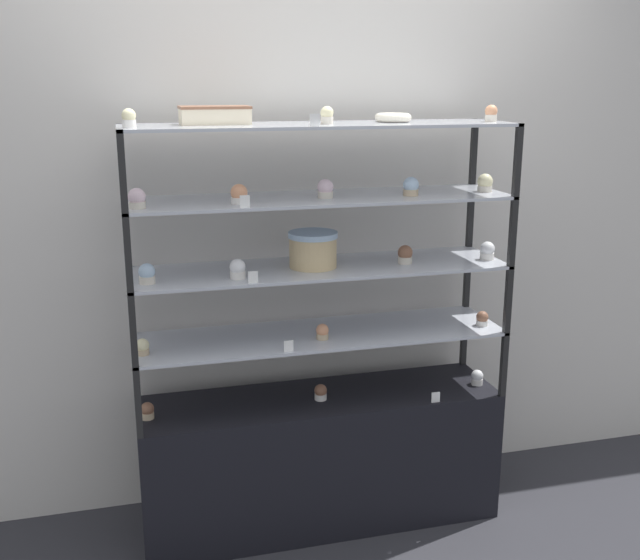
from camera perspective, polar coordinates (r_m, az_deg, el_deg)
The scene contains 33 objects.
ground_plane at distance 3.43m, azimuth -0.00°, elevation -17.61°, with size 20.00×20.00×0.00m, color #2D2D33.
back_wall at distance 3.27m, azimuth -1.57°, elevation 5.35°, with size 8.00×0.05×2.60m.
display_base at distance 3.28m, azimuth -0.00°, elevation -13.41°, with size 1.50×0.40×0.57m.
display_riser_lower at distance 3.06m, azimuth -0.00°, elevation -4.35°, with size 1.50×0.40×0.28m.
display_riser_middle at distance 2.98m, azimuth -0.00°, elevation 0.72°, with size 1.50×0.40×0.28m.
display_riser_upper at distance 2.92m, azimuth -0.00°, elevation 6.03°, with size 1.50×0.40×0.28m.
display_riser_top at distance 2.89m, azimuth -0.00°, elevation 11.50°, with size 1.50×0.40×0.28m.
layer_cake_centerpiece at distance 2.95m, azimuth -0.53°, elevation 2.34°, with size 0.20×0.20×0.14m.
sheet_cake_frosted at distance 2.86m, azimuth -8.04°, elevation 12.34°, with size 0.26×0.16×0.07m.
cupcake_0 at distance 3.03m, azimuth -13.01°, elevation -9.69°, with size 0.05×0.05×0.07m.
cupcake_1 at distance 3.12m, azimuth 0.05°, elevation -8.55°, with size 0.05×0.05×0.07m.
cupcake_2 at distance 3.33m, azimuth 11.88°, elevation -7.28°, with size 0.05×0.05×0.07m.
price_tag_0 at distance 3.13m, azimuth 8.81°, elevation -8.83°, with size 0.04×0.00×0.04m.
cupcake_3 at distance 2.89m, azimuth -13.38°, elevation -4.99°, with size 0.05×0.05×0.06m.
cupcake_4 at distance 2.98m, azimuth 0.18°, elevation -3.97°, with size 0.05×0.05×0.06m.
cupcake_5 at distance 3.21m, azimuth 12.26°, elevation -2.90°, with size 0.05×0.05×0.06m.
price_tag_1 at distance 2.85m, azimuth -2.40°, elevation -5.06°, with size 0.04×0.00×0.04m.
cupcake_6 at distance 2.79m, azimuth -13.05°, elevation 0.45°, with size 0.06×0.06×0.08m.
cupcake_7 at distance 2.80m, azimuth -6.30°, elevation 0.82°, with size 0.06×0.06×0.08m.
cupcake_8 at distance 3.04m, azimuth 6.50°, elevation 1.92°, with size 0.06×0.06×0.08m.
cupcake_9 at distance 3.16m, azimuth 12.62°, elevation 2.17°, with size 0.06×0.06×0.08m.
price_tag_2 at distance 2.74m, azimuth -5.12°, elevation 0.22°, with size 0.04×0.00×0.04m.
cupcake_10 at distance 2.72m, azimuth -13.78°, elevation 6.02°, with size 0.06×0.06×0.07m.
cupcake_11 at distance 2.76m, azimuth -6.19°, elevation 6.49°, with size 0.06×0.06×0.07m.
cupcake_12 at distance 2.89m, azimuth 0.41°, elevation 6.94°, with size 0.06×0.06×0.07m.
cupcake_13 at distance 2.97m, azimuth 6.94°, elevation 7.06°, with size 0.06×0.06×0.07m.
cupcake_14 at distance 3.13m, azimuth 12.46°, elevation 7.21°, with size 0.06×0.06×0.07m.
price_tag_3 at distance 2.68m, azimuth -5.75°, elevation 5.97°, with size 0.04×0.00×0.04m.
cupcake_15 at distance 2.69m, azimuth -14.36°, elevation 11.84°, with size 0.05×0.05×0.07m.
cupcake_16 at distance 2.85m, azimuth 0.54°, elevation 12.43°, with size 0.05×0.05×0.07m.
cupcake_17 at distance 3.09m, azimuth 12.91°, elevation 12.26°, with size 0.05×0.05×0.07m.
price_tag_4 at distance 2.70m, azimuth -0.40°, elevation 12.09°, with size 0.04×0.00×0.04m.
donut_glazed at distance 3.02m, azimuth 5.59°, elevation 12.22°, with size 0.14×0.14×0.03m.
Camera 1 is at (-0.74, -2.79, 1.84)m, focal length 42.00 mm.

